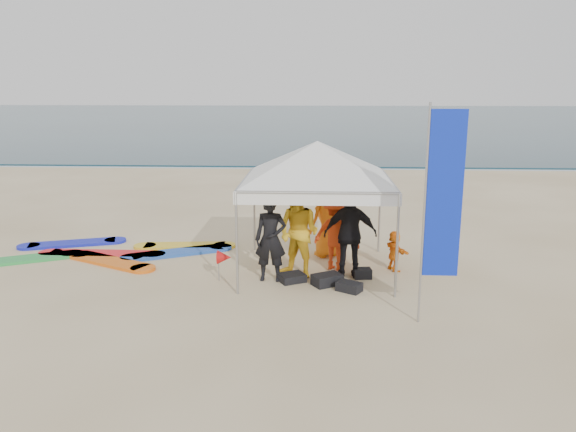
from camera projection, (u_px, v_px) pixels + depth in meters
The scene contains 14 objects.
ground at pixel (281, 319), 9.57m from camera, with size 120.00×120.00×0.00m, color beige.
ocean at pixel (312, 118), 67.92m from camera, with size 160.00×84.00×0.08m, color #0C2633.
shoreline_foam at pixel (305, 167), 27.27m from camera, with size 160.00×1.20×0.01m, color silver.
person_black_a at pixel (271, 239), 11.29m from camera, with size 0.64×0.42×1.74m, color black.
person_yellow at pixel (299, 232), 11.51m from camera, with size 0.92×0.72×1.89m, color yellow.
person_orange_a at pixel (336, 233), 12.02m from camera, with size 1.03×0.59×1.59m, color red.
person_black_b at pixel (350, 234), 11.45m from camera, with size 1.08×0.45×1.85m, color black.
person_orange_b at pixel (328, 219), 12.93m from camera, with size 0.86×0.56×1.77m, color orange.
person_seated at pixel (394, 251), 11.99m from camera, with size 0.81×0.26×0.88m, color orange.
canopy_tent at pixel (318, 142), 11.46m from camera, with size 4.21×4.21×3.18m.
feather_flag at pixel (442, 197), 8.95m from camera, with size 0.61×0.04×3.64m.
marker_pennant at pixel (224, 257), 11.33m from camera, with size 0.28×0.28×0.64m.
gear_pile at pixel (328, 280), 11.23m from camera, with size 1.96×1.19×0.22m.
surfboard_spread at pixel (115, 252), 13.26m from camera, with size 5.24×2.68×0.07m.
Camera 1 is at (0.58, -8.90, 3.88)m, focal length 35.00 mm.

